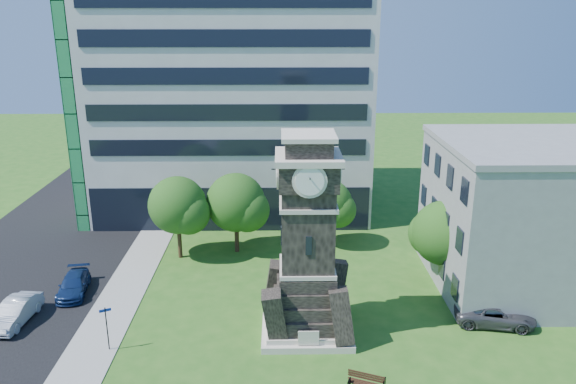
{
  "coord_description": "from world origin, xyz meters",
  "views": [
    {
      "loc": [
        1.45,
        -28.27,
        18.53
      ],
      "look_at": [
        1.94,
        6.78,
        7.33
      ],
      "focal_mm": 35.0,
      "sensor_mm": 36.0,
      "label": 1
    }
  ],
  "objects_px": {
    "car_street_mid": "(16,312)",
    "park_bench": "(367,382)",
    "car_east_lot": "(495,314)",
    "clock_tower": "(307,250)",
    "street_sign": "(107,324)",
    "car_street_north": "(74,285)"
  },
  "relations": [
    {
      "from": "car_street_mid",
      "to": "park_bench",
      "type": "xyz_separation_m",
      "value": [
        20.95,
        -7.03,
        -0.21
      ]
    },
    {
      "from": "car_street_north",
      "to": "park_bench",
      "type": "bearing_deg",
      "value": -38.22
    },
    {
      "from": "car_east_lot",
      "to": "park_bench",
      "type": "distance_m",
      "value": 11.0
    },
    {
      "from": "car_street_north",
      "to": "car_east_lot",
      "type": "bearing_deg",
      "value": -17.24
    },
    {
      "from": "car_street_north",
      "to": "park_bench",
      "type": "xyz_separation_m",
      "value": [
        18.69,
        -10.86,
        -0.11
      ]
    },
    {
      "from": "car_street_north",
      "to": "park_bench",
      "type": "relative_size",
      "value": 2.3
    },
    {
      "from": "car_street_mid",
      "to": "car_east_lot",
      "type": "height_order",
      "value": "car_street_mid"
    },
    {
      "from": "clock_tower",
      "to": "street_sign",
      "type": "distance_m",
      "value": 12.19
    },
    {
      "from": "clock_tower",
      "to": "street_sign",
      "type": "relative_size",
      "value": 4.46
    },
    {
      "from": "clock_tower",
      "to": "car_east_lot",
      "type": "height_order",
      "value": "clock_tower"
    },
    {
      "from": "car_east_lot",
      "to": "car_street_north",
      "type": "bearing_deg",
      "value": 90.92
    },
    {
      "from": "street_sign",
      "to": "car_street_north",
      "type": "bearing_deg",
      "value": 97.88
    },
    {
      "from": "car_east_lot",
      "to": "park_bench",
      "type": "xyz_separation_m",
      "value": [
        -8.95,
        -6.39,
        -0.16
      ]
    },
    {
      "from": "clock_tower",
      "to": "car_east_lot",
      "type": "xyz_separation_m",
      "value": [
        11.75,
        0.4,
        -4.6
      ]
    },
    {
      "from": "car_street_mid",
      "to": "car_east_lot",
      "type": "relative_size",
      "value": 0.91
    },
    {
      "from": "clock_tower",
      "to": "car_street_mid",
      "type": "relative_size",
      "value": 2.76
    },
    {
      "from": "clock_tower",
      "to": "car_east_lot",
      "type": "distance_m",
      "value": 12.62
    },
    {
      "from": "clock_tower",
      "to": "park_bench",
      "type": "height_order",
      "value": "clock_tower"
    },
    {
      "from": "car_east_lot",
      "to": "park_bench",
      "type": "bearing_deg",
      "value": 135.65
    },
    {
      "from": "park_bench",
      "to": "car_street_mid",
      "type": "bearing_deg",
      "value": -176.3
    },
    {
      "from": "clock_tower",
      "to": "park_bench",
      "type": "relative_size",
      "value": 6.38
    },
    {
      "from": "park_bench",
      "to": "street_sign",
      "type": "relative_size",
      "value": 0.7
    }
  ]
}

